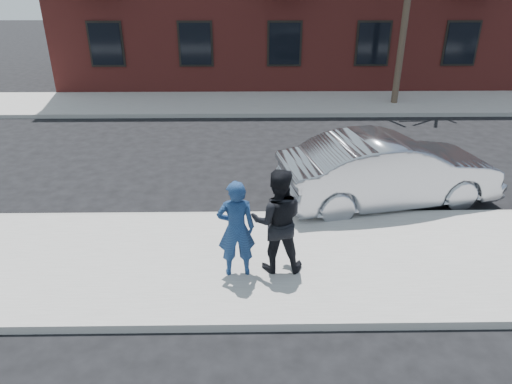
{
  "coord_description": "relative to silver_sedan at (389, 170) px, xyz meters",
  "views": [
    {
      "loc": [
        -1.43,
        -7.3,
        4.9
      ],
      "look_at": [
        -1.31,
        0.4,
        1.2
      ],
      "focal_mm": 32.0,
      "sensor_mm": 36.0,
      "label": 1
    }
  ],
  "objects": [
    {
      "name": "near_curb",
      "position": [
        -1.77,
        -0.75,
        -0.75
      ],
      "size": [
        50.0,
        0.1,
        0.15
      ],
      "primitive_type": "cube",
      "color": "#999691",
      "rests_on": "ground"
    },
    {
      "name": "man_hoodie",
      "position": [
        -3.43,
        -2.97,
        0.21
      ],
      "size": [
        0.68,
        0.52,
        1.77
      ],
      "rotation": [
        0.0,
        0.0,
        3.23
      ],
      "color": "navy",
      "rests_on": "near_sidewalk"
    },
    {
      "name": "far_curb",
      "position": [
        -1.77,
        7.15,
        -0.75
      ],
      "size": [
        50.0,
        0.1,
        0.15
      ],
      "primitive_type": "cube",
      "color": "#999691",
      "rests_on": "ground"
    },
    {
      "name": "silver_sedan",
      "position": [
        0.0,
        0.0,
        0.0
      ],
      "size": [
        5.26,
        2.7,
        1.65
      ],
      "primitive_type": "imported",
      "rotation": [
        0.0,
        0.0,
        1.77
      ],
      "color": "#999BA3",
      "rests_on": "ground"
    },
    {
      "name": "far_sidewalk",
      "position": [
        -1.77,
        8.95,
        -0.75
      ],
      "size": [
        50.0,
        3.5,
        0.15
      ],
      "primitive_type": "cube",
      "color": "gray",
      "rests_on": "ground"
    },
    {
      "name": "ground",
      "position": [
        -1.77,
        -2.3,
        -0.83
      ],
      "size": [
        100.0,
        100.0,
        0.0
      ],
      "primitive_type": "plane",
      "color": "black",
      "rests_on": "ground"
    },
    {
      "name": "man_peacoat",
      "position": [
        -2.73,
        -2.82,
        0.27
      ],
      "size": [
        0.93,
        0.73,
        1.9
      ],
      "rotation": [
        0.0,
        0.0,
        3.13
      ],
      "color": "black",
      "rests_on": "near_sidewalk"
    },
    {
      "name": "near_sidewalk",
      "position": [
        -1.77,
        -2.55,
        -0.75
      ],
      "size": [
        50.0,
        3.5,
        0.15
      ],
      "primitive_type": "cube",
      "color": "gray",
      "rests_on": "ground"
    }
  ]
}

